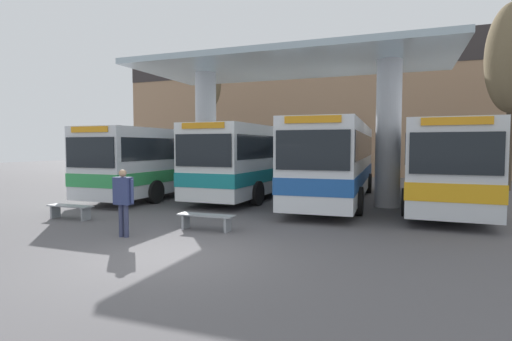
# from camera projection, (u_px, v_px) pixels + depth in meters

# --- Properties ---
(ground_plane) EXTENTS (100.00, 100.00, 0.00)m
(ground_plane) POSITION_uv_depth(u_px,v_px,m) (175.00, 257.00, 8.72)
(ground_plane) COLOR #565456
(townhouse_backdrop) EXTENTS (40.00, 0.58, 10.88)m
(townhouse_backdrop) POSITION_uv_depth(u_px,v_px,m) (344.00, 97.00, 31.69)
(townhouse_backdrop) COLOR #9E7A5B
(townhouse_backdrop) RESTS_ON ground_plane
(station_canopy) EXTENTS (13.06, 6.20, 6.02)m
(station_canopy) POSITION_uv_depth(u_px,v_px,m) (290.00, 90.00, 17.01)
(station_canopy) COLOR silver
(station_canopy) RESTS_ON ground_plane
(transit_bus_left_bay) EXTENTS (2.74, 12.39, 3.18)m
(transit_bus_left_bay) POSITION_uv_depth(u_px,v_px,m) (178.00, 158.00, 20.70)
(transit_bus_left_bay) COLOR silver
(transit_bus_left_bay) RESTS_ON ground_plane
(transit_bus_center_bay) EXTENTS (2.98, 11.48, 3.30)m
(transit_bus_center_bay) POSITION_uv_depth(u_px,v_px,m) (260.00, 158.00, 19.81)
(transit_bus_center_bay) COLOR white
(transit_bus_center_bay) RESTS_ON ground_plane
(transit_bus_right_bay) EXTENTS (3.01, 12.13, 3.36)m
(transit_bus_right_bay) POSITION_uv_depth(u_px,v_px,m) (337.00, 158.00, 17.70)
(transit_bus_right_bay) COLOR silver
(transit_bus_right_bay) RESTS_ON ground_plane
(transit_bus_far_right_bay) EXTENTS (3.03, 12.52, 3.24)m
(transit_bus_far_right_bay) POSITION_uv_depth(u_px,v_px,m) (442.00, 161.00, 16.67)
(transit_bus_far_right_bay) COLOR silver
(transit_bus_far_right_bay) RESTS_ON ground_plane
(waiting_bench_near_pillar) EXTENTS (1.63, 0.44, 0.46)m
(waiting_bench_near_pillar) POSITION_uv_depth(u_px,v_px,m) (70.00, 209.00, 13.19)
(waiting_bench_near_pillar) COLOR gray
(waiting_bench_near_pillar) RESTS_ON ground_plane
(waiting_bench_mid_platform) EXTENTS (1.68, 0.44, 0.46)m
(waiting_bench_mid_platform) POSITION_uv_depth(u_px,v_px,m) (206.00, 219.00, 11.43)
(waiting_bench_mid_platform) COLOR gray
(waiting_bench_mid_platform) RESTS_ON ground_plane
(pedestrian_waiting) EXTENTS (0.66, 0.26, 1.80)m
(pedestrian_waiting) POSITION_uv_depth(u_px,v_px,m) (123.00, 196.00, 10.54)
(pedestrian_waiting) COLOR #333856
(pedestrian_waiting) RESTS_ON ground_plane
(poplar_tree_behind_left) EXTENTS (1.82, 1.82, 9.06)m
(poplar_tree_behind_left) POSITION_uv_depth(u_px,v_px,m) (209.00, 86.00, 28.85)
(poplar_tree_behind_left) COLOR #473A2B
(poplar_tree_behind_left) RESTS_ON ground_plane
(poplar_tree_behind_right) EXTENTS (2.68, 2.68, 10.09)m
(poplar_tree_behind_right) POSITION_uv_depth(u_px,v_px,m) (512.00, 59.00, 21.33)
(poplar_tree_behind_right) COLOR #473A2B
(poplar_tree_behind_right) RESTS_ON ground_plane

